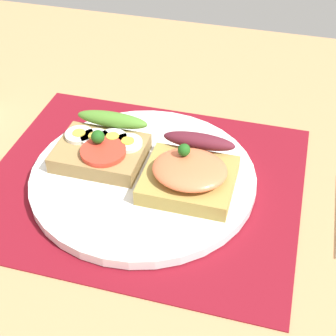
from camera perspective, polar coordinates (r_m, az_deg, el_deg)
ground_plane at (r=60.65cm, az=-2.74°, el=-2.83°), size 120.00×90.00×3.20cm
placemat at (r=59.47cm, az=-2.79°, el=-1.60°), size 36.52×31.05×0.30cm
plate at (r=58.98cm, az=-2.81°, el=-1.06°), size 26.23×26.23×1.19cm
sandwich_egg_tomato at (r=60.55cm, az=-7.38°, el=2.46°), size 10.28×9.67×4.16cm
sandwich_salmon at (r=55.98cm, az=2.52°, el=-0.43°), size 10.05×10.51×5.17cm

